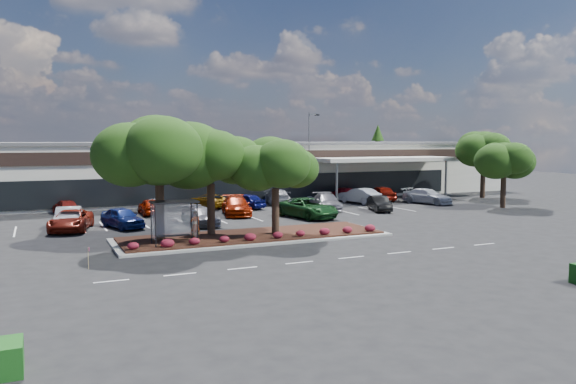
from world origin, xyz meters
name	(u,v)px	position (x,y,z in m)	size (l,w,h in m)	color
ground	(307,246)	(0.00, 0.00, 0.00)	(160.00, 160.00, 0.00)	black
retail_store	(178,169)	(0.06, 33.91, 3.15)	(80.40, 25.20, 6.25)	white
landscape_island	(253,236)	(-2.00, 4.00, 0.12)	(18.00, 6.00, 0.26)	#AAAAA4
lane_markings	(246,223)	(-0.14, 10.42, 0.01)	(33.12, 20.06, 0.01)	silver
shrub_row	(265,235)	(-2.00, 1.90, 0.51)	(17.00, 0.80, 0.50)	maroon
bus_shelter	(174,210)	(-7.50, 2.95, 2.31)	(2.75, 1.55, 2.59)	black
island_tree_west	(159,177)	(-8.00, 4.50, 4.21)	(7.20, 7.20, 7.89)	#1D3E0F
island_tree_mid	(211,179)	(-4.50, 5.20, 3.92)	(6.60, 6.60, 7.32)	#1D3E0F
island_tree_east	(275,185)	(-0.50, 3.70, 3.51)	(5.80, 5.80, 6.50)	#1D3E0F
tree_east_near	(504,174)	(26.00, 10.00, 3.25)	(5.60, 5.60, 6.51)	#1D3E0F
tree_east_far	(483,164)	(31.00, 18.00, 3.81)	(6.40, 6.40, 7.62)	#1D3E0F
conifer_north_east	(378,153)	(34.00, 44.00, 4.50)	(3.96, 3.96, 9.00)	#1D3E0F
person_waiting	(195,225)	(-6.03, 3.49, 1.19)	(0.68, 0.45, 1.87)	#594C47
light_pole	(310,162)	(12.19, 24.07, 4.17)	(1.39, 0.83, 9.43)	#AAAAA4
survey_stake	(89,255)	(-12.73, -1.00, 0.71)	(0.08, 0.14, 1.11)	tan
car_0	(71,220)	(-12.81, 12.35, 0.75)	(2.48, 5.37, 1.49)	maroon
car_1	(68,218)	(-12.95, 13.20, 0.79)	(1.68, 4.82, 1.59)	#B7B9C4
car_2	(122,218)	(-9.26, 12.11, 0.76)	(1.79, 4.44, 1.51)	navy
car_3	(200,216)	(-3.61, 11.08, 0.69)	(1.94, 4.76, 1.38)	slate
car_4	(236,206)	(0.75, 15.38, 0.80)	(2.25, 5.53, 1.61)	#7B1602
car_5	(307,208)	(5.64, 11.31, 0.83)	(2.74, 5.94, 1.65)	#154118
car_6	(327,202)	(9.70, 15.47, 0.75)	(2.11, 5.20, 1.51)	slate
car_7	(379,204)	(13.66, 12.67, 0.68)	(1.45, 4.15, 1.37)	black
car_8	(427,196)	(21.48, 15.68, 0.76)	(2.14, 5.27, 1.53)	silver
car_9	(66,207)	(-12.69, 22.21, 0.66)	(1.57, 3.90, 1.33)	maroon
car_10	(150,207)	(-6.00, 18.62, 0.71)	(1.69, 4.19, 1.43)	#8A1501
car_11	(154,205)	(-5.34, 20.36, 0.67)	(1.58, 3.92, 1.33)	#57565D
car_12	(209,201)	(0.09, 21.49, 0.67)	(2.23, 4.83, 1.34)	#704607
car_13	(245,201)	(3.09, 19.49, 0.73)	(1.73, 4.30, 1.47)	#0B0E53
car_14	(277,197)	(7.39, 21.84, 0.76)	(2.12, 5.21, 1.51)	#9B9DA5
car_15	(359,196)	(15.26, 18.80, 0.79)	(1.68, 4.82, 1.59)	#B0B3BB
car_16	(344,193)	(15.31, 21.91, 0.76)	(1.79, 4.45, 1.52)	maroon
car_17	(381,193)	(18.74, 19.99, 0.81)	(1.92, 4.77, 1.63)	maroon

